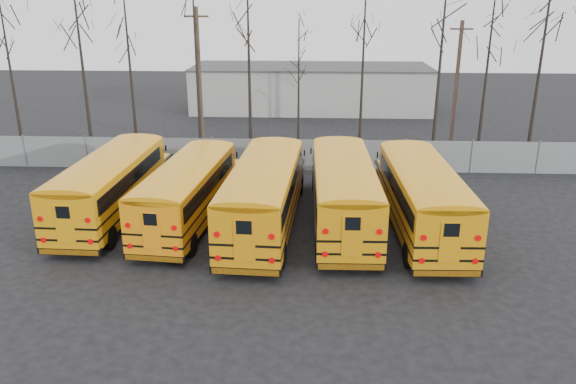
{
  "coord_description": "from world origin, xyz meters",
  "views": [
    {
      "loc": [
        2.32,
        -21.63,
        10.37
      ],
      "look_at": [
        1.15,
        3.3,
        1.6
      ],
      "focal_mm": 35.0,
      "sensor_mm": 36.0,
      "label": 1
    }
  ],
  "objects_px": {
    "bus_a": "(111,181)",
    "bus_e": "(422,192)",
    "bus_b": "(188,187)",
    "utility_pole_left": "(199,76)",
    "utility_pole_right": "(456,83)",
    "bus_c": "(264,190)",
    "bus_d": "(343,187)"
  },
  "relations": [
    {
      "from": "bus_a",
      "to": "bus_e",
      "type": "distance_m",
      "value": 14.78
    },
    {
      "from": "bus_c",
      "to": "utility_pole_left",
      "type": "xyz_separation_m",
      "value": [
        -5.91,
        15.45,
        3.01
      ]
    },
    {
      "from": "utility_pole_right",
      "to": "bus_a",
      "type": "bearing_deg",
      "value": -139.26
    },
    {
      "from": "bus_c",
      "to": "bus_e",
      "type": "xyz_separation_m",
      "value": [
        7.18,
        0.13,
        -0.05
      ]
    },
    {
      "from": "bus_c",
      "to": "bus_d",
      "type": "relative_size",
      "value": 1.02
    },
    {
      "from": "bus_e",
      "to": "utility_pole_left",
      "type": "bearing_deg",
      "value": 128.96
    },
    {
      "from": "bus_a",
      "to": "bus_b",
      "type": "relative_size",
      "value": 1.03
    },
    {
      "from": "bus_a",
      "to": "bus_e",
      "type": "bearing_deg",
      "value": -2.53
    },
    {
      "from": "utility_pole_right",
      "to": "bus_c",
      "type": "bearing_deg",
      "value": -123.59
    },
    {
      "from": "bus_b",
      "to": "utility_pole_left",
      "type": "relative_size",
      "value": 1.16
    },
    {
      "from": "bus_c",
      "to": "utility_pole_left",
      "type": "distance_m",
      "value": 16.81
    },
    {
      "from": "utility_pole_left",
      "to": "bus_a",
      "type": "bearing_deg",
      "value": -90.95
    },
    {
      "from": "bus_a",
      "to": "utility_pole_left",
      "type": "height_order",
      "value": "utility_pole_left"
    },
    {
      "from": "bus_a",
      "to": "utility_pole_left",
      "type": "bearing_deg",
      "value": 85.04
    },
    {
      "from": "bus_e",
      "to": "utility_pole_right",
      "type": "distance_m",
      "value": 17.39
    },
    {
      "from": "bus_a",
      "to": "bus_d",
      "type": "distance_m",
      "value": 11.21
    },
    {
      "from": "bus_c",
      "to": "bus_d",
      "type": "height_order",
      "value": "bus_c"
    },
    {
      "from": "bus_b",
      "to": "bus_c",
      "type": "height_order",
      "value": "bus_c"
    },
    {
      "from": "bus_b",
      "to": "bus_e",
      "type": "distance_m",
      "value": 10.85
    },
    {
      "from": "utility_pole_right",
      "to": "bus_d",
      "type": "bearing_deg",
      "value": -115.43
    },
    {
      "from": "bus_c",
      "to": "bus_e",
      "type": "distance_m",
      "value": 7.18
    },
    {
      "from": "bus_c",
      "to": "bus_e",
      "type": "height_order",
      "value": "bus_c"
    },
    {
      "from": "bus_e",
      "to": "utility_pole_left",
      "type": "relative_size",
      "value": 1.21
    },
    {
      "from": "bus_d",
      "to": "utility_pole_right",
      "type": "xyz_separation_m",
      "value": [
        8.68,
        15.98,
        2.57
      ]
    },
    {
      "from": "bus_e",
      "to": "utility_pole_left",
      "type": "xyz_separation_m",
      "value": [
        -13.09,
        15.32,
        3.06
      ]
    },
    {
      "from": "bus_b",
      "to": "utility_pole_right",
      "type": "distance_m",
      "value": 22.72
    },
    {
      "from": "bus_a",
      "to": "utility_pole_right",
      "type": "height_order",
      "value": "utility_pole_right"
    },
    {
      "from": "bus_d",
      "to": "bus_e",
      "type": "bearing_deg",
      "value": -8.05
    },
    {
      "from": "bus_a",
      "to": "bus_e",
      "type": "relative_size",
      "value": 0.98
    },
    {
      "from": "utility_pole_left",
      "to": "utility_pole_right",
      "type": "distance_m",
      "value": 18.26
    },
    {
      "from": "bus_a",
      "to": "bus_b",
      "type": "xyz_separation_m",
      "value": [
        3.9,
        -0.59,
        -0.07
      ]
    },
    {
      "from": "bus_b",
      "to": "bus_d",
      "type": "distance_m",
      "value": 7.29
    }
  ]
}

